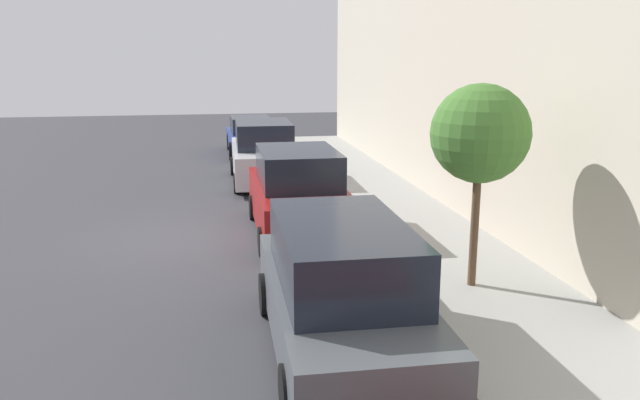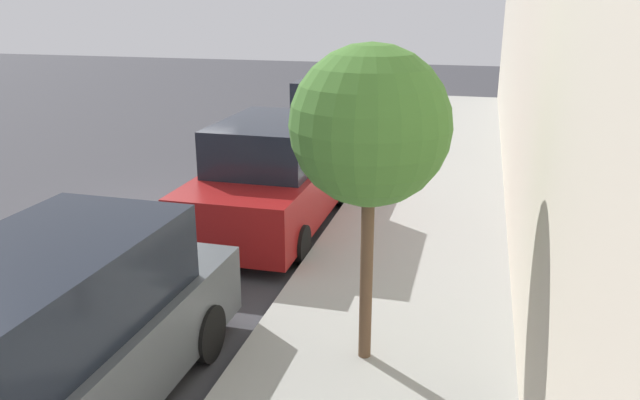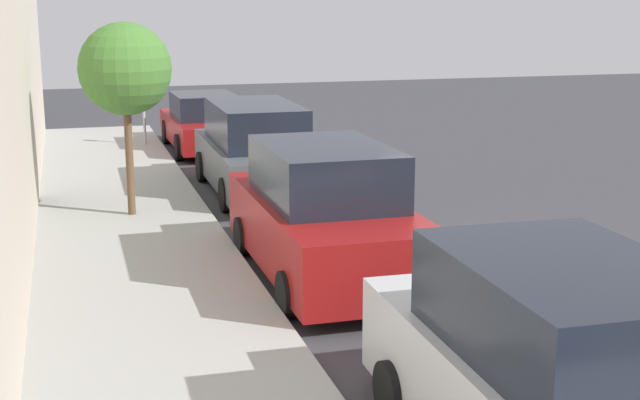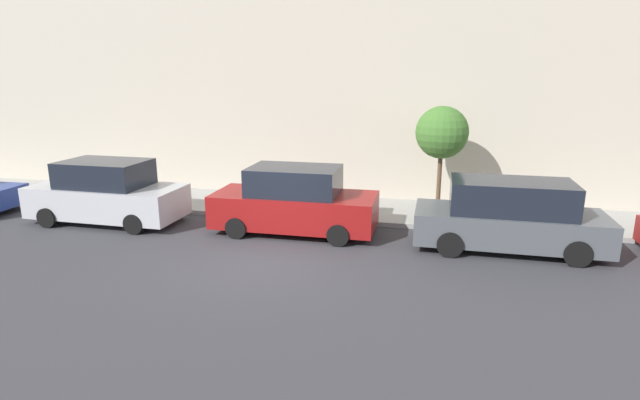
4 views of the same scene
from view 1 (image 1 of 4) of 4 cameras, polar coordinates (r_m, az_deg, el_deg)
The scene contains 8 objects.
ground_plane at distance 14.59m, azimuth -11.61°, elevation -3.35°, with size 60.00×60.00×0.00m, color #38383D.
sidewalk at distance 15.24m, azimuth 7.72°, elevation -2.19°, with size 3.10×32.00×0.15m.
parked_minivan_second at distance 8.66m, azimuth 1.95°, elevation -8.30°, with size 2.02×4.92×1.90m.
parked_suv_third at distance 14.34m, azimuth -2.01°, elevation 0.49°, with size 2.08×4.81×1.98m.
parked_suv_fourth at distance 20.25m, azimuth -5.16°, elevation 4.21°, with size 2.08×4.83×1.98m.
parked_sedan_fifth at distance 26.20m, azimuth -6.33°, elevation 5.77°, with size 1.92×4.54×1.54m.
street_tree at distance 10.72m, azimuth 14.42°, elevation 5.84°, with size 1.66×1.66×3.49m.
fire_hydrant at distance 28.72m, azimuth -3.18°, elevation 6.02°, with size 0.20×0.20×0.69m.
Camera 1 is at (0.55, -13.99, 4.10)m, focal length 35.00 mm.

